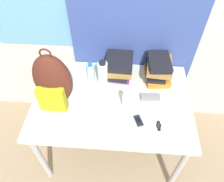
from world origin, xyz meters
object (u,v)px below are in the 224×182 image
at_px(cell_phone, 138,121).
at_px(book_stack_left, 119,67).
at_px(book_stack_center, 158,69).
at_px(wristwatch, 159,126).
at_px(sunscreen_bottle, 126,100).
at_px(sunglasses_case, 150,97).
at_px(sports_bottle, 103,74).
at_px(water_bottle, 91,73).
at_px(backpack, 53,82).

bearing_deg(cell_phone, book_stack_left, 109.79).
height_order(book_stack_center, wristwatch, book_stack_center).
relative_size(sunscreen_bottle, sunglasses_case, 1.04).
relative_size(book_stack_left, cell_phone, 2.87).
xyz_separation_m(book_stack_center, sunglasses_case, (-0.06, -0.24, -0.08)).
bearing_deg(book_stack_center, sunglasses_case, -104.61).
xyz_separation_m(book_stack_left, wristwatch, (0.31, -0.50, -0.09)).
height_order(sunscreen_bottle, sunglasses_case, sunscreen_bottle).
distance_m(sports_bottle, cell_phone, 0.47).
bearing_deg(sunscreen_bottle, book_stack_left, 101.30).
height_order(water_bottle, sports_bottle, sports_bottle).
bearing_deg(sunglasses_case, wristwatch, -78.09).
xyz_separation_m(backpack, book_stack_left, (0.46, 0.32, -0.12)).
distance_m(sunscreen_bottle, wristwatch, 0.30).
height_order(backpack, water_bottle, backpack).
bearing_deg(sports_bottle, book_stack_left, 41.66).
bearing_deg(cell_phone, water_bottle, 135.55).
distance_m(sunscreen_bottle, sunglasses_case, 0.22).
height_order(book_stack_center, water_bottle, book_stack_center).
xyz_separation_m(book_stack_left, water_bottle, (-0.23, -0.08, -0.01)).
bearing_deg(book_stack_center, cell_phone, -108.72).
xyz_separation_m(backpack, book_stack_center, (0.78, 0.32, -0.12)).
bearing_deg(sports_bottle, book_stack_center, 12.97).
distance_m(backpack, cell_phone, 0.67).
bearing_deg(sunglasses_case, water_bottle, 160.94).
relative_size(sports_bottle, sunscreen_bottle, 1.54).
xyz_separation_m(water_bottle, wristwatch, (0.54, -0.42, -0.08)).
xyz_separation_m(backpack, water_bottle, (0.23, 0.25, -0.13)).
height_order(water_bottle, cell_phone, water_bottle).
xyz_separation_m(sports_bottle, sunglasses_case, (0.39, -0.14, -0.10)).
bearing_deg(cell_phone, sunglasses_case, 67.03).
xyz_separation_m(cell_phone, wristwatch, (0.15, -0.03, -0.00)).
xyz_separation_m(book_stack_left, sports_bottle, (-0.13, -0.11, 0.02)).
distance_m(water_bottle, wristwatch, 0.69).
relative_size(sunglasses_case, wristwatch, 1.80).
distance_m(water_bottle, sports_bottle, 0.11).
xyz_separation_m(book_stack_center, water_bottle, (-0.55, -0.07, -0.01)).
relative_size(backpack, cell_phone, 5.08).
distance_m(cell_phone, sunglasses_case, 0.24).
bearing_deg(wristwatch, book_stack_left, 122.32).
relative_size(book_stack_left, sunglasses_case, 1.88).
distance_m(book_stack_center, water_bottle, 0.56).
distance_m(book_stack_left, sports_bottle, 0.17).
bearing_deg(wristwatch, book_stack_center, 88.84).
bearing_deg(wristwatch, sports_bottle, 138.79).
bearing_deg(sunscreen_bottle, backpack, 178.75).
distance_m(book_stack_left, book_stack_center, 0.32).
bearing_deg(sunscreen_bottle, water_bottle, 138.87).
relative_size(sports_bottle, cell_phone, 2.43).
xyz_separation_m(backpack, wristwatch, (0.77, -0.17, -0.21)).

